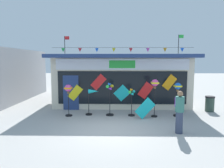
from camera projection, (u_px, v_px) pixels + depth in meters
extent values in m
plane|color=#ADAAA5|center=(111.00, 130.00, 8.61)|extent=(80.00, 80.00, 0.00)
cube|color=beige|center=(121.00, 80.00, 14.46)|extent=(8.20, 4.85, 3.00)
cube|color=navy|center=(121.00, 57.00, 13.88)|extent=(8.60, 5.67, 0.20)
cube|color=silver|center=(122.00, 64.00, 11.89)|extent=(7.54, 0.08, 0.63)
cube|color=green|center=(122.00, 64.00, 11.86)|extent=(1.48, 0.04, 0.44)
cube|color=black|center=(122.00, 88.00, 12.05)|extent=(7.38, 0.06, 1.90)
cube|color=navy|center=(71.00, 93.00, 12.14)|extent=(0.90, 0.07, 2.00)
cube|color=yellow|center=(75.00, 93.00, 12.08)|extent=(0.90, 0.03, 0.96)
cube|color=red|center=(99.00, 82.00, 11.98)|extent=(0.93, 0.03, 0.96)
cube|color=#19B7BC|center=(122.00, 93.00, 12.02)|extent=(0.99, 0.03, 0.99)
cube|color=red|center=(146.00, 90.00, 11.97)|extent=(0.93, 0.03, 1.03)
cube|color=orange|center=(169.00, 82.00, 11.89)|extent=(0.86, 0.03, 0.94)
cylinder|color=black|center=(122.00, 48.00, 11.62)|extent=(7.87, 0.01, 0.01)
cone|color=green|center=(63.00, 50.00, 11.71)|extent=(0.20, 0.20, 0.22)
cone|color=red|center=(80.00, 50.00, 11.69)|extent=(0.20, 0.20, 0.22)
cone|color=blue|center=(97.00, 50.00, 11.67)|extent=(0.20, 0.20, 0.22)
cone|color=yellow|center=(114.00, 50.00, 11.65)|extent=(0.20, 0.20, 0.22)
cone|color=red|center=(131.00, 50.00, 11.62)|extent=(0.20, 0.20, 0.22)
cone|color=#EA4CA3|center=(148.00, 50.00, 11.60)|extent=(0.20, 0.20, 0.22)
cone|color=orange|center=(165.00, 50.00, 11.58)|extent=(0.20, 0.20, 0.22)
cone|color=blue|center=(182.00, 50.00, 11.56)|extent=(0.20, 0.20, 0.22)
cylinder|color=black|center=(65.00, 46.00, 14.29)|extent=(0.04, 0.04, 1.30)
cube|color=red|center=(67.00, 38.00, 14.23)|extent=(0.32, 0.02, 0.22)
cylinder|color=black|center=(178.00, 45.00, 14.12)|extent=(0.04, 0.04, 1.38)
cube|color=green|center=(181.00, 36.00, 14.05)|extent=(0.32, 0.02, 0.22)
cylinder|color=black|center=(69.00, 115.00, 10.85)|extent=(0.35, 0.35, 0.06)
cylinder|color=black|center=(69.00, 104.00, 10.78)|extent=(0.03, 0.03, 1.27)
sphere|color=#EA4CA3|center=(68.00, 88.00, 10.69)|extent=(0.36, 0.36, 0.36)
cube|color=orange|center=(68.00, 88.00, 10.69)|extent=(0.37, 0.37, 0.08)
cube|color=brown|center=(68.00, 93.00, 10.72)|extent=(0.10, 0.10, 0.10)
cylinder|color=black|center=(89.00, 114.00, 11.07)|extent=(0.34, 0.34, 0.06)
cylinder|color=black|center=(89.00, 103.00, 11.00)|extent=(0.03, 0.03, 1.25)
cone|color=#19B7BC|center=(94.00, 91.00, 10.93)|extent=(0.53, 0.27, 0.24)
cylinder|color=blue|center=(89.00, 91.00, 10.93)|extent=(0.03, 0.16, 0.16)
cylinder|color=black|center=(110.00, 115.00, 10.96)|extent=(0.40, 0.40, 0.06)
cylinder|color=black|center=(110.00, 101.00, 10.88)|extent=(0.03, 0.03, 1.53)
cylinder|color=black|center=(110.00, 86.00, 10.75)|extent=(0.06, 0.04, 0.06)
cone|color=yellow|center=(112.00, 86.00, 10.75)|extent=(0.16, 0.18, 0.16)
cone|color=blue|center=(110.00, 84.00, 10.74)|extent=(0.18, 0.16, 0.16)
cone|color=green|center=(108.00, 86.00, 10.76)|extent=(0.16, 0.18, 0.16)
cone|color=purple|center=(110.00, 89.00, 10.77)|extent=(0.18, 0.16, 0.16)
cylinder|color=black|center=(131.00, 115.00, 10.88)|extent=(0.35, 0.35, 0.06)
cylinder|color=black|center=(132.00, 104.00, 10.82)|extent=(0.03, 0.03, 1.26)
cylinder|color=black|center=(132.00, 92.00, 10.71)|extent=(0.06, 0.04, 0.06)
cone|color=#19B7BC|center=(134.00, 92.00, 10.71)|extent=(0.16, 0.17, 0.16)
cone|color=orange|center=(132.00, 90.00, 10.70)|extent=(0.17, 0.16, 0.16)
cone|color=green|center=(130.00, 92.00, 10.71)|extent=(0.16, 0.17, 0.16)
cone|color=#19B7BC|center=(132.00, 94.00, 10.72)|extent=(0.17, 0.16, 0.16)
cylinder|color=black|center=(154.00, 116.00, 10.69)|extent=(0.31, 0.31, 0.06)
cylinder|color=black|center=(155.00, 102.00, 10.61)|extent=(0.03, 0.03, 1.56)
sphere|color=#EA4CA3|center=(155.00, 83.00, 10.50)|extent=(0.35, 0.35, 0.35)
cube|color=yellow|center=(155.00, 83.00, 10.50)|extent=(0.36, 0.36, 0.08)
cube|color=brown|center=(155.00, 88.00, 10.53)|extent=(0.10, 0.10, 0.10)
cylinder|color=black|center=(177.00, 115.00, 10.82)|extent=(0.37, 0.37, 0.06)
cylinder|color=black|center=(177.00, 103.00, 10.75)|extent=(0.03, 0.03, 1.39)
sphere|color=blue|center=(178.00, 86.00, 10.65)|extent=(0.34, 0.34, 0.34)
cube|color=yellow|center=(178.00, 86.00, 10.65)|extent=(0.35, 0.35, 0.08)
cube|color=brown|center=(178.00, 91.00, 10.68)|extent=(0.10, 0.10, 0.10)
cylinder|color=#333D56|center=(179.00, 123.00, 8.22)|extent=(0.28, 0.28, 0.86)
cylinder|color=#337066|center=(180.00, 104.00, 8.14)|extent=(0.34, 0.34, 0.60)
sphere|color=#8C6647|center=(180.00, 94.00, 8.09)|extent=(0.22, 0.22, 0.22)
cube|color=purple|center=(178.00, 102.00, 8.33)|extent=(0.27, 0.17, 0.38)
cylinder|color=#2D4238|center=(210.00, 104.00, 11.80)|extent=(0.48, 0.48, 0.78)
cylinder|color=black|center=(210.00, 97.00, 11.76)|extent=(0.52, 0.52, 0.08)
cube|color=#19B7BC|center=(145.00, 108.00, 10.28)|extent=(1.05, 0.26, 1.05)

